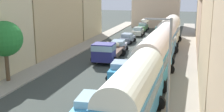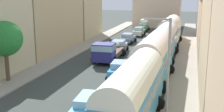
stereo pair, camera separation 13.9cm
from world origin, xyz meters
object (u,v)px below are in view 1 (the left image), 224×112
car_1 (127,38)px  cargo_truck_0 (107,51)px  car_2 (138,32)px  car_3 (143,27)px  car_0 (118,46)px  car_6 (148,44)px  parked_bus_1 (154,56)px  parked_bus_3 (170,30)px  parked_bus_0 (134,92)px  parked_bus_2 (164,40)px  streetlamp_near (165,62)px  car_7 (160,31)px  car_5 (120,70)px  car_4 (91,107)px

car_1 → cargo_truck_0: bearing=-88.3°
car_2 → car_3: 6.89m
car_0 → car_2: car_2 is taller
car_6 → car_2: bearing=107.0°
car_1 → parked_bus_1: bearing=-70.5°
car_1 → car_6: (3.82, -4.03, -0.00)m
parked_bus_3 → car_2: size_ratio=2.68×
parked_bus_0 → car_6: (-2.63, 23.18, -1.48)m
parked_bus_2 → streetlamp_near: (1.65, -16.96, 1.66)m
cargo_truck_0 → car_3: cargo_truck_0 is taller
parked_bus_1 → car_7: size_ratio=2.26×
cargo_truck_0 → parked_bus_0: bearing=-67.9°
parked_bus_2 → car_1: parked_bus_2 is taller
cargo_truck_0 → streetlamp_near: 16.17m
car_5 → car_6: 14.07m
parked_bus_0 → streetlamp_near: bearing=32.2°
car_2 → parked_bus_2: bearing=-69.7°
car_1 → car_3: car_3 is taller
streetlamp_near → car_1: bearing=107.2°
parked_bus_0 → parked_bus_3: (0.00, 27.00, 0.10)m
car_1 → car_2: (0.40, 7.15, 0.05)m
parked_bus_2 → cargo_truck_0: parked_bus_2 is taller
cargo_truck_0 → streetlamp_near: streetlamp_near is taller
car_6 → car_4: bearing=-90.6°
parked_bus_1 → car_3: 32.89m
cargo_truck_0 → car_1: size_ratio=1.78×
car_0 → car_5: 11.55m
car_1 → car_7: 10.11m
car_1 → streetlamp_near: (8.09, -26.17, 3.16)m
streetlamp_near → parked_bus_0: bearing=-147.8°
parked_bus_0 → cargo_truck_0: bearing=112.1°
streetlamp_near → car_5: bearing=120.6°
car_0 → car_3: bearing=90.5°
car_2 → streetlamp_near: size_ratio=0.57×
parked_bus_3 → streetlamp_near: streetlamp_near is taller
car_1 → car_2: car_2 is taller
car_5 → car_1: bearing=100.4°
parked_bus_1 → car_6: (-2.63, 14.18, -1.59)m
car_4 → streetlamp_near: size_ratio=0.68×
parked_bus_3 → car_3: 15.65m
car_5 → parked_bus_0: bearing=-71.1°
parked_bus_3 → car_0: parked_bus_3 is taller
cargo_truck_0 → car_5: cargo_truck_0 is taller
parked_bus_2 → parked_bus_1: bearing=-90.0°
parked_bus_0 → parked_bus_2: 18.00m
parked_bus_2 → parked_bus_3: 9.00m
streetlamp_near → car_6: bearing=100.9°
streetlamp_near → car_3: bearing=101.2°
car_6 → parked_bus_1: bearing=-79.5°
parked_bus_0 → streetlamp_near: (1.65, 1.04, 1.67)m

